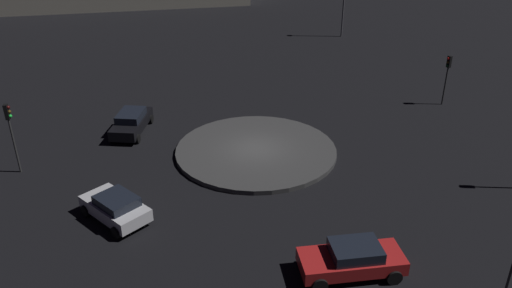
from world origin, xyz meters
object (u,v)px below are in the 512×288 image
at_px(car_silver, 115,207).
at_px(traffic_light_east, 447,70).
at_px(car_black, 131,122).
at_px(traffic_light_west, 10,125).
at_px(car_red, 352,259).

height_order(car_silver, traffic_light_east, traffic_light_east).
relative_size(car_silver, car_black, 0.87).
relative_size(car_silver, traffic_light_west, 0.96).
bearing_deg(traffic_light_west, car_silver, -45.07).
height_order(traffic_light_west, traffic_light_east, traffic_light_west).
relative_size(car_black, traffic_light_east, 1.22).
relative_size(car_black, traffic_light_west, 1.10).
bearing_deg(car_red, car_silver, -28.38).
height_order(car_black, traffic_light_west, traffic_light_west).
xyz_separation_m(car_red, traffic_light_east, (13.58, 17.53, 2.01)).
bearing_deg(car_red, traffic_light_east, -126.45).
bearing_deg(traffic_light_east, traffic_light_west, -8.80).
bearing_deg(traffic_light_west, car_red, -36.10).
bearing_deg(car_silver, traffic_light_east, -102.39).
distance_m(car_silver, car_black, 10.54).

